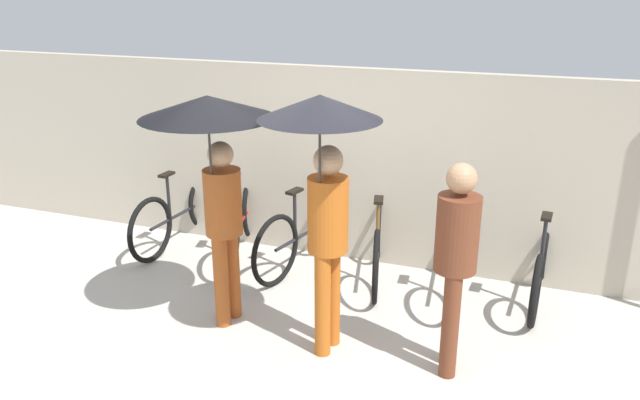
# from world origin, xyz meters

# --- Properties ---
(ground_plane) EXTENTS (30.00, 30.00, 0.00)m
(ground_plane) POSITION_xyz_m (0.00, 0.00, 0.00)
(ground_plane) COLOR #B7B2A8
(back_wall) EXTENTS (11.94, 0.12, 2.07)m
(back_wall) POSITION_xyz_m (0.00, 2.14, 1.04)
(back_wall) COLOR #B2A893
(back_wall) RESTS_ON ground
(parked_bicycle_0) EXTENTS (0.44, 1.81, 1.11)m
(parked_bicycle_0) POSITION_xyz_m (-1.97, 1.81, 0.38)
(parked_bicycle_0) COLOR black
(parked_bicycle_0) RESTS_ON ground
(parked_bicycle_1) EXTENTS (0.59, 1.76, 1.06)m
(parked_bicycle_1) POSITION_xyz_m (-1.18, 1.79, 0.39)
(parked_bicycle_1) COLOR black
(parked_bicycle_1) RESTS_ON ground
(parked_bicycle_2) EXTENTS (0.56, 1.74, 1.03)m
(parked_bicycle_2) POSITION_xyz_m (-0.39, 1.72, 0.39)
(parked_bicycle_2) COLOR black
(parked_bicycle_2) RESTS_ON ground
(parked_bicycle_3) EXTENTS (0.56, 1.70, 0.99)m
(parked_bicycle_3) POSITION_xyz_m (0.39, 1.73, 0.37)
(parked_bicycle_3) COLOR black
(parked_bicycle_3) RESTS_ON ground
(parked_bicycle_4) EXTENTS (0.44, 1.81, 0.98)m
(parked_bicycle_4) POSITION_xyz_m (1.18, 1.74, 0.38)
(parked_bicycle_4) COLOR black
(parked_bicycle_4) RESTS_ON ground
(parked_bicycle_5) EXTENTS (0.44, 1.66, 1.08)m
(parked_bicycle_5) POSITION_xyz_m (1.97, 1.79, 0.35)
(parked_bicycle_5) COLOR black
(parked_bicycle_5) RESTS_ON ground
(pedestrian_leading) EXTENTS (1.09, 1.09, 2.05)m
(pedestrian_leading) POSITION_xyz_m (-0.63, 0.33, 1.65)
(pedestrian_leading) COLOR #9E4C1E
(pedestrian_leading) RESTS_ON ground
(pedestrian_center) EXTENTS (0.91, 0.91, 2.14)m
(pedestrian_center) POSITION_xyz_m (0.35, 0.22, 1.62)
(pedestrian_center) COLOR #B25619
(pedestrian_center) RESTS_ON ground
(pedestrian_trailing) EXTENTS (0.32, 0.32, 1.68)m
(pedestrian_trailing) POSITION_xyz_m (1.34, 0.36, 0.99)
(pedestrian_trailing) COLOR brown
(pedestrian_trailing) RESTS_ON ground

